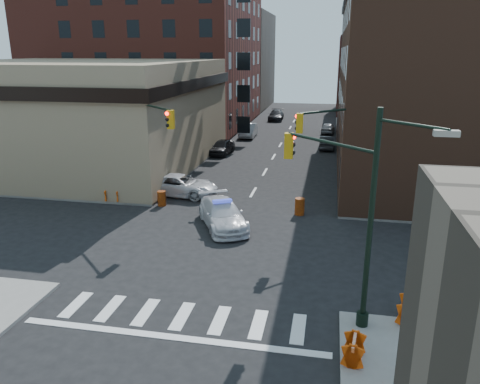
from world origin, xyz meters
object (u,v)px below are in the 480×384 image
at_px(parked_car_wnear, 222,147).
at_px(barrel_bank, 162,198).
at_px(pedestrian_a, 145,188).
at_px(barrel_road, 300,206).
at_px(pedestrian_b, 127,178).
at_px(barricade_nw_a, 155,187).
at_px(police_car, 223,214).
at_px(barricade_se_a, 408,310).
at_px(parked_car_wfar, 248,130).
at_px(pickup, 180,185).
at_px(parked_car_enear, 326,143).

relative_size(parked_car_wnear, barrel_bank, 4.27).
height_order(pedestrian_a, barrel_road, pedestrian_a).
bearing_deg(pedestrian_b, barricade_nw_a, -2.07).
bearing_deg(parked_car_wnear, pedestrian_b, -99.36).
bearing_deg(barrel_bank, police_car, -31.89).
bearing_deg(barricade_se_a, parked_car_wfar, 32.62).
bearing_deg(pickup, barrel_road, -100.51).
bearing_deg(parked_car_enear, barrel_road, 85.67).
bearing_deg(police_car, parked_car_wnear, 76.55).
bearing_deg(pedestrian_b, barrel_bank, -28.37).
height_order(pickup, parked_car_enear, pickup).
bearing_deg(barricade_se_a, pedestrian_a, 66.27).
relative_size(parked_car_enear, pedestrian_a, 2.10).
height_order(pickup, parked_car_wnear, pickup).
xyz_separation_m(barrel_road, barrel_bank, (-9.10, 0.05, -0.04)).
relative_size(pickup, parked_car_enear, 1.32).
bearing_deg(parked_car_wfar, barricade_nw_a, -96.72).
distance_m(pedestrian_b, barricade_nw_a, 2.29).
height_order(barrel_road, barrel_bank, barrel_road).
relative_size(parked_car_wfar, barricade_se_a, 3.92).
relative_size(pickup, barricade_se_a, 4.34).
xyz_separation_m(parked_car_enear, barrel_bank, (-10.39, -20.91, -0.17)).
bearing_deg(parked_car_enear, barrel_bank, 62.78).
distance_m(pickup, barricade_nw_a, 1.78).
distance_m(police_car, barricade_nw_a, 7.83).
relative_size(barrel_road, barricade_se_a, 0.87).
bearing_deg(parked_car_enear, pedestrian_a, 60.12).
bearing_deg(barricade_nw_a, parked_car_wnear, 69.65).
relative_size(barrel_bank, barricade_se_a, 0.81).
xyz_separation_m(pickup, barrel_bank, (-0.51, -2.44, -0.24)).
xyz_separation_m(pickup, pedestrian_a, (-1.68, -2.33, 0.37)).
relative_size(pedestrian_a, pedestrian_b, 0.99).
bearing_deg(pedestrian_a, pickup, 60.66).
bearing_deg(pickup, pedestrian_a, 149.84).
bearing_deg(barricade_se_a, pedestrian_b, 65.48).
bearing_deg(parked_car_wfar, pedestrian_a, -96.26).
height_order(parked_car_wfar, pedestrian_b, pedestrian_b).
relative_size(barrel_road, barricade_nw_a, 0.79).
height_order(parked_car_wnear, barrel_bank, parked_car_wnear).
distance_m(pickup, barrel_bank, 2.51).
distance_m(pickup, barrel_road, 8.95).
distance_m(parked_car_wfar, parked_car_enear, 10.58).
relative_size(pickup, barrel_bank, 5.36).
height_order(barrel_bank, barricade_nw_a, barricade_nw_a).
height_order(parked_car_wnear, pedestrian_b, pedestrian_b).
distance_m(police_car, pedestrian_b, 9.80).
height_order(police_car, barricade_nw_a, police_car).
distance_m(pedestrian_b, barricade_se_a, 22.22).
height_order(police_car, pedestrian_b, pedestrian_b).
xyz_separation_m(parked_car_wnear, pedestrian_a, (-1.47, -16.22, 0.39)).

